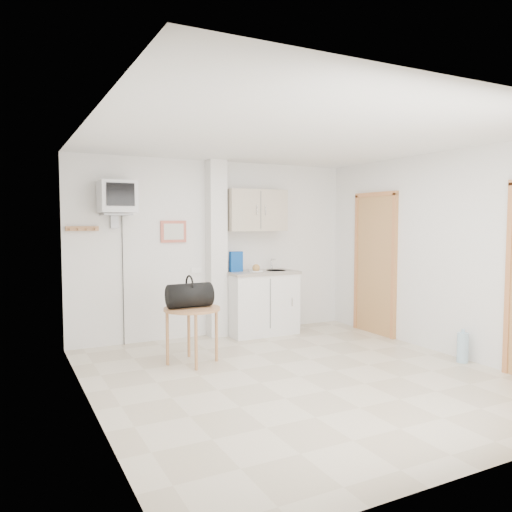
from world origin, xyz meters
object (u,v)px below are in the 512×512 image
round_table (192,314)px  duffel_bag (190,295)px  crt_television (117,198)px  water_bottle (463,347)px

round_table → duffel_bag: duffel_bag is taller
crt_television → water_bottle: size_ratio=5.51×
crt_television → round_table: 1.82m
duffel_bag → water_bottle: size_ratio=1.33×
crt_television → water_bottle: 4.56m
round_table → duffel_bag: (-0.02, 0.03, 0.22)m
crt_television → round_table: bearing=-59.0°
crt_television → water_bottle: bearing=-35.4°
crt_television → duffel_bag: bearing=-59.1°
duffel_bag → water_bottle: duffel_bag is taller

